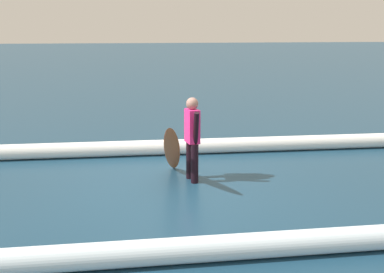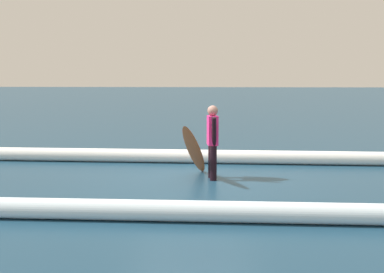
% 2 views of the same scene
% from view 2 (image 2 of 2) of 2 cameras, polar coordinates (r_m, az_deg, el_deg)
% --- Properties ---
extents(ground_plane, '(159.62, 159.62, 0.00)m').
position_cam_2_polar(ground_plane, '(10.36, -0.09, -5.20)').
color(ground_plane, navy).
extents(surfer, '(0.25, 0.65, 1.55)m').
position_cam_2_polar(surfer, '(10.57, 2.32, -0.18)').
color(surfer, black).
rests_on(surfer, ground_plane).
extents(surfboard, '(0.55, 1.90, 1.25)m').
position_cam_2_polar(surfboard, '(10.56, 0.26, -1.61)').
color(surfboard, '#E55926').
rests_on(surfboard, ground_plane).
extents(wave_crest_foreground, '(22.03, 0.77, 0.34)m').
position_cam_2_polar(wave_crest_foreground, '(12.67, 12.13, -2.34)').
color(wave_crest_foreground, white).
rests_on(wave_crest_foreground, ground_plane).
extents(wave_crest_midground, '(17.54, 0.41, 0.32)m').
position_cam_2_polar(wave_crest_midground, '(7.81, 16.24, -8.33)').
color(wave_crest_midground, white).
rests_on(wave_crest_midground, ground_plane).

